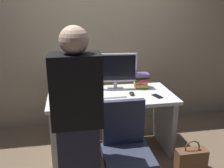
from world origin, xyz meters
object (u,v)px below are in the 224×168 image
(book_stack, at_px, (141,80))
(cup_near_keyboard, at_px, (74,97))
(mouse, at_px, (132,93))
(handbag, at_px, (191,160))
(desk, at_px, (111,112))
(person_at_desk, at_px, (78,125))
(keyboard, at_px, (107,96))
(monitor, at_px, (115,69))
(office_chair, at_px, (126,157))
(cell_phone, at_px, (157,96))

(book_stack, bearing_deg, cup_near_keyboard, -160.26)
(mouse, xyz_separation_m, handbag, (0.56, -0.53, -0.63))
(desk, xyz_separation_m, person_at_desk, (-0.44, -0.91, 0.32))
(book_stack, relative_size, handbag, 0.54)
(keyboard, height_order, book_stack, book_stack)
(desk, relative_size, monitor, 2.77)
(desk, height_order, monitor, monitor)
(person_at_desk, xyz_separation_m, cup_near_keyboard, (-0.01, 0.79, -0.04))
(person_at_desk, height_order, handbag, person_at_desk)
(book_stack, bearing_deg, person_at_desk, -128.12)
(office_chair, bearing_deg, book_stack, 66.76)
(desk, relative_size, keyboard, 3.49)
(keyboard, bearing_deg, person_at_desk, -115.76)
(book_stack, distance_m, cell_phone, 0.37)
(handbag, bearing_deg, cup_near_keyboard, 159.90)
(office_chair, height_order, cup_near_keyboard, office_chair)
(office_chair, relative_size, person_at_desk, 0.57)
(office_chair, relative_size, keyboard, 2.19)
(cup_near_keyboard, bearing_deg, handbag, -20.10)
(cell_phone, bearing_deg, handbag, -75.03)
(desk, bearing_deg, monitor, 67.28)
(keyboard, distance_m, book_stack, 0.56)
(keyboard, xyz_separation_m, handbag, (0.86, -0.50, -0.62))
(keyboard, distance_m, cup_near_keyboard, 0.39)
(cup_near_keyboard, height_order, cell_phone, cup_near_keyboard)
(person_at_desk, xyz_separation_m, mouse, (0.68, 0.86, -0.07))
(keyboard, height_order, cell_phone, keyboard)
(mouse, xyz_separation_m, book_stack, (0.19, 0.24, 0.08))
(office_chair, relative_size, mouse, 9.40)
(cell_phone, bearing_deg, office_chair, -147.21)
(keyboard, height_order, mouse, mouse)
(keyboard, xyz_separation_m, mouse, (0.30, 0.03, 0.01))
(person_at_desk, xyz_separation_m, book_stack, (0.86, 1.10, 0.01))
(desk, relative_size, cup_near_keyboard, 16.05)
(desk, bearing_deg, cell_phone, -16.73)
(cup_near_keyboard, bearing_deg, book_stack, 19.74)
(cup_near_keyboard, distance_m, cell_phone, 0.97)
(cup_near_keyboard, distance_m, handbag, 1.48)
(book_stack, bearing_deg, cell_phone, -74.77)
(office_chair, xyz_separation_m, mouse, (0.25, 0.76, 0.34))
(keyboard, distance_m, handbag, 1.17)
(handbag, bearing_deg, keyboard, 149.59)
(mouse, bearing_deg, cup_near_keyboard, -173.97)
(office_chair, relative_size, book_stack, 4.58)
(mouse, height_order, cup_near_keyboard, cup_near_keyboard)
(cup_near_keyboard, bearing_deg, monitor, 31.87)
(monitor, relative_size, mouse, 5.41)
(office_chair, distance_m, handbag, 0.89)
(office_chair, bearing_deg, handbag, 16.36)
(mouse, bearing_deg, desk, 168.77)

